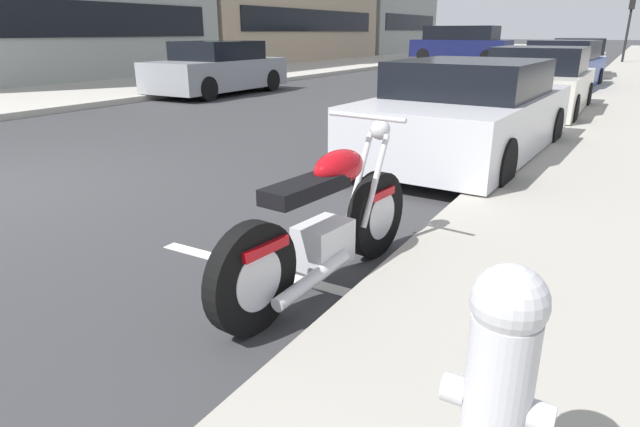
{
  "coord_description": "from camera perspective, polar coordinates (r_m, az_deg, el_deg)",
  "views": [
    {
      "loc": [
        -2.87,
        -6.1,
        1.68
      ],
      "look_at": [
        0.2,
        -4.3,
        0.46
      ],
      "focal_mm": 29.68,
      "sensor_mm": 36.0,
      "label": 1
    }
  ],
  "objects": [
    {
      "name": "sidewalk_far_curb",
      "position": [
        19.99,
        -11.65,
        14.02
      ],
      "size": [
        120.0,
        5.0,
        0.14
      ],
      "primitive_type": "cube",
      "color": "#ADA89E",
      "rests_on": "ground"
    },
    {
      "name": "parking_stall_stripe",
      "position": [
        3.91,
        -4.61,
        -6.5
      ],
      "size": [
        0.12,
        2.2,
        0.01
      ],
      "primitive_type": "cube",
      "color": "silver",
      "rests_on": "ground"
    },
    {
      "name": "parked_motorcycle",
      "position": [
        3.56,
        0.58,
        -1.44
      ],
      "size": [
        2.06,
        0.62,
        1.14
      ],
      "rotation": [
        0.0,
        0.0,
        -0.11
      ],
      "color": "black",
      "rests_on": "ground"
    },
    {
      "name": "parked_car_at_intersection",
      "position": [
        7.55,
        15.73,
        10.34
      ],
      "size": [
        4.34,
        2.05,
        1.33
      ],
      "rotation": [
        0.0,
        0.0,
        -0.05
      ],
      "color": "silver",
      "rests_on": "ground"
    },
    {
      "name": "parked_car_far_down_curb",
      "position": [
        12.17,
        22.46,
        12.78
      ],
      "size": [
        4.01,
        1.86,
        1.4
      ],
      "rotation": [
        0.0,
        0.0,
        -0.0
      ],
      "color": "beige",
      "rests_on": "ground"
    },
    {
      "name": "parked_car_mid_block",
      "position": [
        17.75,
        24.66,
        14.16
      ],
      "size": [
        4.53,
        2.06,
        1.45
      ],
      "rotation": [
        0.0,
        0.0,
        -0.07
      ],
      "color": "navy",
      "rests_on": "ground"
    },
    {
      "name": "parked_car_across_street",
      "position": [
        22.74,
        26.08,
        14.69
      ],
      "size": [
        4.56,
        2.05,
        1.46
      ],
      "rotation": [
        0.0,
        0.0,
        0.05
      ],
      "color": "beige",
      "rests_on": "ground"
    },
    {
      "name": "crossing_truck",
      "position": [
        32.87,
        14.92,
        17.29
      ],
      "size": [
        2.31,
        5.54,
        1.99
      ],
      "rotation": [
        0.0,
        0.0,
        1.53
      ],
      "color": "#141947",
      "rests_on": "ground"
    },
    {
      "name": "car_opposite_curb",
      "position": [
        15.63,
        -10.93,
        15.03
      ],
      "size": [
        4.34,
        1.89,
        1.43
      ],
      "rotation": [
        0.0,
        0.0,
        3.15
      ],
      "color": "gray",
      "rests_on": "ground"
    },
    {
      "name": "fire_hydrant",
      "position": [
        1.9,
        18.76,
        -16.82
      ],
      "size": [
        0.24,
        0.36,
        0.88
      ],
      "color": "#B7B7BC",
      "rests_on": "sidewalk_near_curb"
    },
    {
      "name": "traffic_signal_near_corner",
      "position": [
        33.68,
        30.51,
        18.25
      ],
      "size": [
        0.36,
        0.28,
        3.48
      ],
      "color": "black",
      "rests_on": "sidewalk_near_curb"
    }
  ]
}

